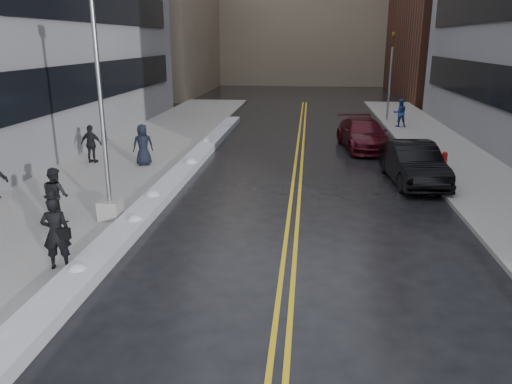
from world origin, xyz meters
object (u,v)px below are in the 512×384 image
(pedestrian_d, at_px, (91,144))
(pedestrian_c, at_px, (143,145))
(traffic_signal, at_px, (390,73))
(car_black, at_px, (413,163))
(fire_hydrant, at_px, (444,159))
(lamppost, at_px, (105,145))
(pedestrian_east, at_px, (400,113))
(car_maroon, at_px, (363,134))
(pedestrian_b, at_px, (56,195))
(pedestrian_fedora, at_px, (56,233))

(pedestrian_d, bearing_deg, pedestrian_c, -177.08)
(traffic_signal, height_order, pedestrian_d, traffic_signal)
(pedestrian_d, xyz_separation_m, car_black, (14.22, -1.40, -0.20))
(fire_hydrant, bearing_deg, lamppost, -146.96)
(traffic_signal, height_order, pedestrian_east, traffic_signal)
(pedestrian_c, bearing_deg, pedestrian_d, -28.86)
(fire_hydrant, bearing_deg, pedestrian_east, 90.72)
(traffic_signal, bearing_deg, pedestrian_c, -131.05)
(fire_hydrant, distance_m, car_maroon, 5.41)
(car_black, bearing_deg, pedestrian_b, -157.73)
(fire_hydrant, height_order, pedestrian_east, pedestrian_east)
(traffic_signal, height_order, car_black, traffic_signal)
(pedestrian_fedora, distance_m, car_maroon, 18.40)
(traffic_signal, bearing_deg, pedestrian_fedora, -114.55)
(pedestrian_b, height_order, car_maroon, pedestrian_b)
(pedestrian_fedora, relative_size, pedestrian_c, 1.00)
(pedestrian_east, distance_m, car_black, 13.35)
(lamppost, height_order, traffic_signal, lamppost)
(traffic_signal, xyz_separation_m, pedestrian_fedora, (-11.70, -25.61, -2.32))
(car_maroon, bearing_deg, pedestrian_east, 58.50)
(fire_hydrant, bearing_deg, car_black, -129.83)
(fire_hydrant, relative_size, pedestrian_d, 0.41)
(fire_hydrant, bearing_deg, car_maroon, 125.56)
(lamppost, xyz_separation_m, pedestrian_d, (-3.73, 7.23, -1.50))
(pedestrian_east, bearing_deg, pedestrian_c, 37.15)
(lamppost, bearing_deg, traffic_signal, 61.79)
(pedestrian_b, height_order, pedestrian_d, pedestrian_d)
(pedestrian_c, bearing_deg, pedestrian_east, -162.84)
(pedestrian_c, height_order, pedestrian_east, pedestrian_c)
(lamppost, distance_m, pedestrian_east, 22.67)
(pedestrian_c, bearing_deg, car_black, 149.25)
(pedestrian_c, bearing_deg, pedestrian_fedora, 72.22)
(pedestrian_d, distance_m, car_black, 14.29)
(car_black, bearing_deg, pedestrian_c, 168.83)
(pedestrian_b, bearing_deg, car_black, -123.23)
(pedestrian_c, height_order, car_maroon, pedestrian_c)
(pedestrian_d, bearing_deg, car_maroon, -151.19)
(pedestrian_d, bearing_deg, car_black, -178.64)
(pedestrian_fedora, height_order, pedestrian_east, pedestrian_fedora)
(fire_hydrant, height_order, traffic_signal, traffic_signal)
(lamppost, bearing_deg, pedestrian_east, 57.49)
(lamppost, distance_m, pedestrian_fedora, 3.90)
(pedestrian_fedora, bearing_deg, fire_hydrant, -151.66)
(traffic_signal, bearing_deg, lamppost, -118.21)
(car_black, xyz_separation_m, car_maroon, (-1.33, 6.56, -0.04))
(fire_hydrant, height_order, pedestrian_d, pedestrian_d)
(fire_hydrant, relative_size, pedestrian_c, 0.39)
(pedestrian_b, height_order, pedestrian_east, pedestrian_east)
(pedestrian_c, distance_m, car_maroon, 11.67)
(pedestrian_c, bearing_deg, fire_hydrant, 159.21)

